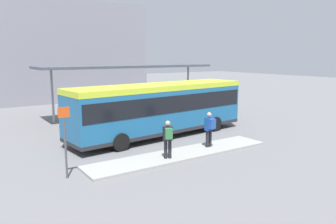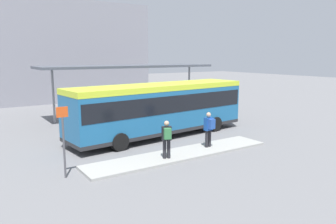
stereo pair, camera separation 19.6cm
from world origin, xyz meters
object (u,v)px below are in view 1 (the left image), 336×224
object	(u,v)px
bicycle_red	(202,105)
potted_planter_near_shelter	(130,113)
platform_sign	(65,139)
bicycle_black	(204,106)
pedestrian_waiting	(168,137)
potted_planter_far_side	(152,111)
bicycle_blue	(218,108)
pedestrian_companion	(210,127)
city_bus	(160,106)
bicycle_green	(211,108)

from	to	relation	value
bicycle_red	potted_planter_near_shelter	size ratio (longest dim) A/B	1.24
platform_sign	bicycle_red	bearing A→B (deg)	33.57
bicycle_black	potted_planter_near_shelter	xyz separation A→B (m)	(-7.78, -1.13, 0.30)
pedestrian_waiting	potted_planter_far_side	world-z (taller)	pedestrian_waiting
bicycle_blue	platform_sign	bearing A→B (deg)	-62.64
bicycle_black	platform_sign	size ratio (longest dim) A/B	0.63
pedestrian_waiting	pedestrian_companion	xyz separation A→B (m)	(2.80, 0.41, 0.03)
city_bus	bicycle_black	distance (m)	9.93
bicycle_blue	potted_planter_far_side	xyz separation A→B (m)	(-6.06, 0.64, 0.21)
pedestrian_waiting	bicycle_blue	size ratio (longest dim) A/B	1.03
bicycle_green	bicycle_red	bearing A→B (deg)	-177.89
bicycle_red	potted_planter_near_shelter	bearing A→B (deg)	-79.18
city_bus	pedestrian_waiting	distance (m)	4.81
potted_planter_near_shelter	pedestrian_waiting	bearing A→B (deg)	-106.73
bicycle_green	bicycle_blue	bearing A→B (deg)	24.10
potted_planter_near_shelter	bicycle_blue	bearing A→B (deg)	-1.99
bicycle_green	potted_planter_near_shelter	world-z (taller)	potted_planter_near_shelter
pedestrian_waiting	potted_planter_far_side	distance (m)	10.10
city_bus	bicycle_green	world-z (taller)	city_bus
pedestrian_waiting	potted_planter_near_shelter	bearing A→B (deg)	5.42
bicycle_black	potted_planter_near_shelter	world-z (taller)	potted_planter_near_shelter
bicycle_green	bicycle_red	distance (m)	1.42
pedestrian_waiting	bicycle_black	size ratio (longest dim) A/B	0.99
bicycle_blue	bicycle_red	size ratio (longest dim) A/B	1.06
potted_planter_near_shelter	potted_planter_far_side	size ratio (longest dim) A/B	1.17
bicycle_green	city_bus	bearing A→B (deg)	-50.11
bicycle_blue	bicycle_black	size ratio (longest dim) A/B	0.96
bicycle_blue	platform_sign	size ratio (longest dim) A/B	0.60
bicycle_green	potted_planter_near_shelter	bearing A→B (deg)	-77.69
potted_planter_near_shelter	platform_sign	world-z (taller)	platform_sign
potted_planter_far_side	platform_sign	distance (m)	12.44
city_bus	bicycle_green	xyz separation A→B (m)	(8.20, 4.86, -1.46)
pedestrian_waiting	bicycle_green	size ratio (longest dim) A/B	1.12
pedestrian_waiting	pedestrian_companion	distance (m)	2.83
bicycle_red	potted_planter_near_shelter	xyz separation A→B (m)	(-8.05, -1.83, 0.33)
bicycle_blue	bicycle_black	distance (m)	1.43
potted_planter_far_side	platform_sign	size ratio (longest dim) A/B	0.39
bicycle_black	platform_sign	xyz separation A→B (m)	(-14.79, -9.29, 1.18)
pedestrian_companion	city_bus	bearing A→B (deg)	3.95
city_bus	potted_planter_near_shelter	distance (m)	4.59
pedestrian_waiting	bicycle_green	distance (m)	13.86
pedestrian_companion	bicycle_red	world-z (taller)	pedestrian_companion
bicycle_green	potted_planter_near_shelter	xyz separation A→B (m)	(-7.87, -0.42, 0.34)
city_bus	pedestrian_companion	world-z (taller)	city_bus
potted_planter_near_shelter	platform_sign	bearing A→B (deg)	-130.64
bicycle_blue	potted_planter_far_side	distance (m)	6.10
pedestrian_companion	bicycle_blue	xyz separation A→B (m)	(7.85, 7.94, -0.78)
bicycle_red	bicycle_blue	bearing A→B (deg)	-1.68
bicycle_black	potted_planter_near_shelter	size ratio (longest dim) A/B	1.37
city_bus	bicycle_blue	bearing A→B (deg)	20.89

